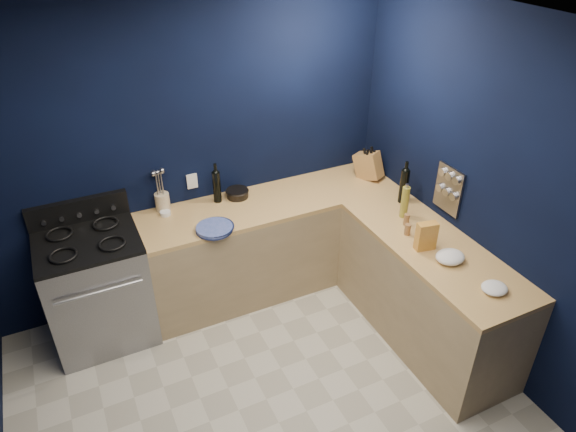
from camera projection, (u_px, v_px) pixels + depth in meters
floor at (279, 423)px, 3.64m from camera, size 3.50×3.50×0.02m
ceiling at (273, 42)px, 2.24m from camera, size 3.50×3.50×0.02m
wall_back at (189, 157)px, 4.28m from camera, size 3.50×0.02×2.60m
wall_right at (507, 208)px, 3.58m from camera, size 0.02×3.50×2.60m
cab_back at (272, 245)px, 4.72m from camera, size 2.30×0.63×0.86m
top_back at (272, 202)px, 4.48m from camera, size 2.30×0.63×0.04m
cab_right at (426, 293)px, 4.15m from camera, size 0.63×1.67×0.86m
top_right at (434, 248)px, 3.91m from camera, size 0.63×1.67×0.04m
gas_range at (99, 290)px, 4.13m from camera, size 0.76×0.66×0.92m
oven_door at (105, 316)px, 3.90m from camera, size 0.59×0.02×0.42m
cooktop at (86, 242)px, 3.88m from camera, size 0.76×0.66×0.03m
backguard at (78, 211)px, 4.05m from camera, size 0.76×0.06×0.20m
spice_panel at (449, 189)px, 4.06m from camera, size 0.02×0.28×0.38m
wall_outlet at (192, 181)px, 4.38m from camera, size 0.09×0.02×0.13m
plate_stack at (214, 229)px, 4.06m from camera, size 0.32×0.32×0.04m
ramekin at (165, 213)px, 4.26m from camera, size 0.11×0.11×0.03m
utensil_crock at (163, 202)px, 4.30m from camera, size 0.14×0.14×0.15m
wine_bottle_back at (217, 187)px, 4.38m from camera, size 0.07×0.07×0.28m
lemon_basket at (237, 193)px, 4.50m from camera, size 0.20×0.20×0.07m
knife_block at (368, 166)px, 4.76m from camera, size 0.24×0.32×0.30m
wine_bottle_right at (404, 186)px, 4.37m from camera, size 0.08×0.08×0.30m
oil_bottle at (405, 202)px, 4.18m from camera, size 0.08×0.08×0.27m
spice_jar_near at (406, 220)px, 4.11m from camera, size 0.06×0.06×0.10m
spice_jar_far at (407, 229)px, 4.00m from camera, size 0.06×0.06×0.09m
crouton_bag at (426, 236)px, 3.81m from camera, size 0.16×0.10×0.22m
towel_front at (450, 257)px, 3.71m from camera, size 0.25×0.23×0.08m
towel_end at (494, 288)px, 3.44m from camera, size 0.23×0.22×0.05m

